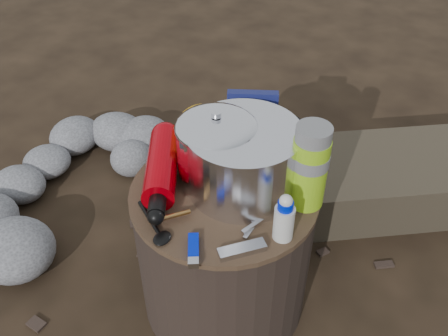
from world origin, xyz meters
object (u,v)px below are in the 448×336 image
at_px(thermos, 309,167).
at_px(travel_mug, 285,143).
at_px(fuel_bottle, 162,166).
at_px(camping_pot, 217,149).
at_px(stump, 224,250).

bearing_deg(thermos, travel_mug, 130.97).
distance_m(fuel_bottle, travel_mug, 0.30).
relative_size(camping_pot, travel_mug, 1.61).
bearing_deg(camping_pot, fuel_bottle, -156.06).
relative_size(camping_pot, fuel_bottle, 0.59).
relative_size(stump, camping_pot, 2.41).
bearing_deg(fuel_bottle, camping_pot, -3.83).
bearing_deg(thermos, stump, -162.74).
distance_m(stump, fuel_bottle, 0.29).
bearing_deg(thermos, fuel_bottle, -166.99).
height_order(camping_pot, fuel_bottle, camping_pot).
distance_m(camping_pot, travel_mug, 0.18).
xyz_separation_m(fuel_bottle, travel_mug, (0.23, 0.19, 0.02)).
bearing_deg(fuel_bottle, thermos, -14.76).
xyz_separation_m(camping_pot, thermos, (0.21, 0.02, 0.01)).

